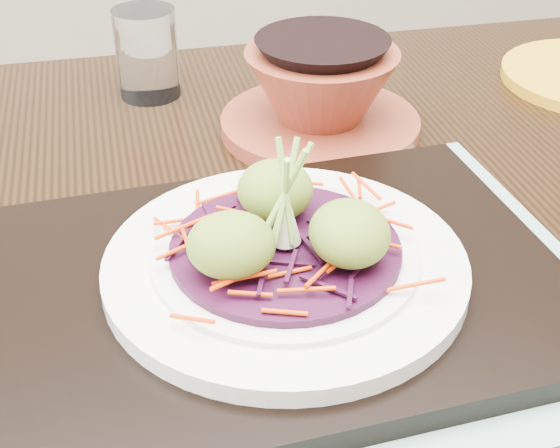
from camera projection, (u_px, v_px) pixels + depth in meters
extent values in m
cube|color=black|center=(289.00, 294.00, 0.55)|extent=(1.33, 0.93, 0.04)
cube|color=gray|center=(285.00, 295.00, 0.51)|extent=(0.44, 0.36, 0.00)
cube|color=black|center=(285.00, 283.00, 0.51)|extent=(0.38, 0.31, 0.02)
cylinder|color=white|center=(285.00, 265.00, 0.50)|extent=(0.23, 0.23, 0.01)
cylinder|color=white|center=(285.00, 256.00, 0.49)|extent=(0.17, 0.17, 0.01)
cylinder|color=#360A29|center=(285.00, 249.00, 0.49)|extent=(0.15, 0.15, 0.01)
ellipsoid|color=olive|center=(232.00, 245.00, 0.46)|extent=(0.06, 0.06, 0.04)
ellipsoid|color=olive|center=(350.00, 234.00, 0.47)|extent=(0.06, 0.06, 0.04)
ellipsoid|color=olive|center=(275.00, 190.00, 0.51)|extent=(0.06, 0.06, 0.04)
cylinder|color=white|center=(147.00, 53.00, 0.75)|extent=(0.07, 0.07, 0.09)
cylinder|color=maroon|center=(320.00, 124.00, 0.71)|extent=(0.18, 0.18, 0.01)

